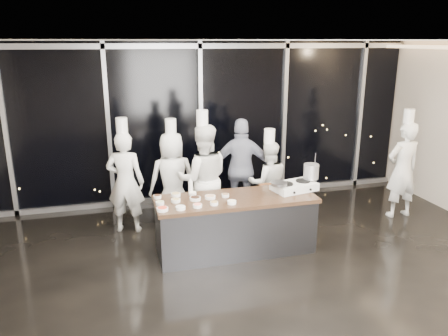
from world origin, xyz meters
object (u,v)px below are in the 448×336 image
Objects in this scene: demo_counter at (235,224)px; guest at (242,169)px; stock_pot at (311,171)px; chef_center at (203,179)px; stove at (294,186)px; chef_right at (268,182)px; chef_far_left at (125,181)px; frying_pan at (278,184)px; chef_left at (172,179)px; chef_side at (403,169)px.

guest is (0.51, 1.31, 0.48)m from demo_counter.
stock_pot is 0.13× the size of guest.
chef_center is at bearing 43.58° from guest.
chef_right reaches higher than stove.
chef_right is at bearing 47.13° from demo_counter.
chef_far_left is (-2.59, 1.16, -0.07)m from stove.
frying_pan is 1.34m from guest.
demo_counter is 1.28× the size of chef_left.
stove is (1.00, 0.08, 0.51)m from demo_counter.
chef_far_left is 1.03× the size of chef_left.
demo_counter is 1.42× the size of chef_right.
stock_pot is (1.32, 0.16, 0.71)m from demo_counter.
guest is at bearing -147.17° from chef_center.
chef_side reaches higher than chef_left.
frying_pan is at bearing 143.78° from chef_center.
chef_left reaches higher than stove.
chef_side reaches higher than chef_far_left.
stock_pot is at bearing 125.90° from chef_right.
chef_left is at bearing -12.29° from chef_side.
guest is at bearing -160.44° from chef_far_left.
stove is 0.39m from stock_pot.
frying_pan is 2.78m from chef_side.
chef_center is at bearing 133.45° from chef_left.
chef_side reaches higher than guest.
stock_pot is 0.12× the size of chef_far_left.
chef_far_left reaches higher than guest.
demo_counter is at bearing 116.32° from chef_left.
guest is (-0.49, 1.23, -0.03)m from stove.
chef_side is at bearing 11.96° from stock_pot.
frying_pan is 2.60m from chef_far_left.
frying_pan is 0.23× the size of chef_center.
chef_far_left is 0.82m from chef_left.
chef_left reaches higher than stock_pot.
demo_counter is 3.48m from chef_side.
chef_left is 0.95× the size of chef_side.
chef_right is at bearing 65.91° from frying_pan.
demo_counter is 1.58m from chef_left.
chef_far_left is (-1.59, 1.24, 0.45)m from demo_counter.
demo_counter is at bearing 85.35° from guest.
stock_pot is 1.80m from chef_center.
guest reaches higher than frying_pan.
chef_left is at bearing -157.27° from chef_far_left.
demo_counter is 2.06m from chef_far_left.
stove is 1.33m from guest.
stove is 1.57× the size of frying_pan.
guest is 0.92× the size of chef_side.
demo_counter is at bearing 115.03° from chef_center.
stove is at bearing 3.20° from frying_pan.
chef_far_left reaches higher than stove.
frying_pan is 1.35m from chef_center.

